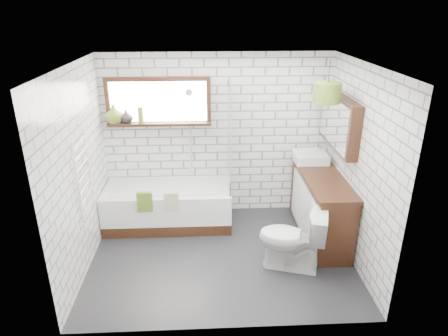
{
  "coord_description": "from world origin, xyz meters",
  "views": [
    {
      "loc": [
        -0.19,
        -4.5,
        3.13
      ],
      "look_at": [
        0.05,
        0.25,
        1.16
      ],
      "focal_mm": 32.0,
      "sensor_mm": 36.0,
      "label": 1
    }
  ],
  "objects_px": {
    "vanity": "(320,205)",
    "toilet": "(292,239)",
    "bathtub": "(168,205)",
    "pendant": "(327,93)",
    "basin": "(310,157)"
  },
  "relations": [
    {
      "from": "bathtub",
      "to": "basin",
      "type": "distance_m",
      "value": 2.25
    },
    {
      "from": "bathtub",
      "to": "pendant",
      "type": "xyz_separation_m",
      "value": [
        2.1,
        -0.53,
        1.8
      ]
    },
    {
      "from": "bathtub",
      "to": "pendant",
      "type": "distance_m",
      "value": 2.82
    },
    {
      "from": "vanity",
      "to": "toilet",
      "type": "relative_size",
      "value": 1.98
    },
    {
      "from": "bathtub",
      "to": "toilet",
      "type": "distance_m",
      "value": 2.02
    },
    {
      "from": "bathtub",
      "to": "basin",
      "type": "height_order",
      "value": "basin"
    },
    {
      "from": "vanity",
      "to": "basin",
      "type": "relative_size",
      "value": 3.48
    },
    {
      "from": "basin",
      "to": "pendant",
      "type": "bearing_deg",
      "value": -93.0
    },
    {
      "from": "bathtub",
      "to": "vanity",
      "type": "xyz_separation_m",
      "value": [
        2.19,
        -0.42,
        0.17
      ]
    },
    {
      "from": "vanity",
      "to": "toilet",
      "type": "bearing_deg",
      "value": -126.64
    },
    {
      "from": "toilet",
      "to": "pendant",
      "type": "height_order",
      "value": "pendant"
    },
    {
      "from": "bathtub",
      "to": "pendant",
      "type": "bearing_deg",
      "value": -14.15
    },
    {
      "from": "basin",
      "to": "toilet",
      "type": "distance_m",
      "value": 1.48
    },
    {
      "from": "toilet",
      "to": "basin",
      "type": "bearing_deg",
      "value": 174.93
    },
    {
      "from": "vanity",
      "to": "basin",
      "type": "bearing_deg",
      "value": 96.84
    }
  ]
}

